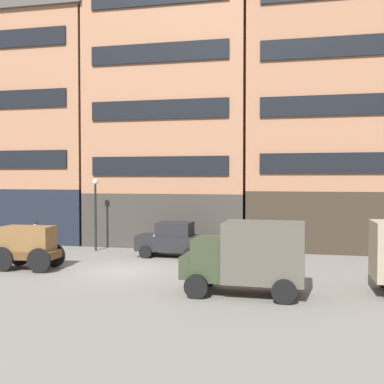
{
  "coord_description": "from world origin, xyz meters",
  "views": [
    {
      "loc": [
        7.56,
        -19.81,
        4.21
      ],
      "look_at": [
        2.84,
        1.88,
        3.51
      ],
      "focal_mm": 43.86,
      "sensor_mm": 36.0,
      "label": 1
    }
  ],
  "objects_px": {
    "cargo_wagon": "(27,244)",
    "sedan_light": "(173,239)",
    "streetlamp_curbside": "(95,204)",
    "pedestrian_officer": "(36,236)",
    "fire_hydrant_curbside": "(45,241)",
    "delivery_truck_near": "(248,255)"
  },
  "relations": [
    {
      "from": "cargo_wagon",
      "to": "sedan_light",
      "type": "xyz_separation_m",
      "value": [
        5.62,
        4.74,
        -0.23
      ]
    },
    {
      "from": "sedan_light",
      "to": "streetlamp_curbside",
      "type": "relative_size",
      "value": 0.91
    },
    {
      "from": "pedestrian_officer",
      "to": "streetlamp_curbside",
      "type": "relative_size",
      "value": 0.44
    },
    {
      "from": "pedestrian_officer",
      "to": "cargo_wagon",
      "type": "bearing_deg",
      "value": -63.99
    },
    {
      "from": "cargo_wagon",
      "to": "fire_hydrant_curbside",
      "type": "height_order",
      "value": "cargo_wagon"
    },
    {
      "from": "delivery_truck_near",
      "to": "fire_hydrant_curbside",
      "type": "height_order",
      "value": "delivery_truck_near"
    },
    {
      "from": "delivery_truck_near",
      "to": "fire_hydrant_curbside",
      "type": "bearing_deg",
      "value": 146.17
    },
    {
      "from": "pedestrian_officer",
      "to": "fire_hydrant_curbside",
      "type": "xyz_separation_m",
      "value": [
        -0.7,
        2.22,
        -0.55
      ]
    },
    {
      "from": "delivery_truck_near",
      "to": "pedestrian_officer",
      "type": "distance_m",
      "value": 13.77
    },
    {
      "from": "delivery_truck_near",
      "to": "streetlamp_curbside",
      "type": "xyz_separation_m",
      "value": [
        -9.49,
        8.28,
        1.25
      ]
    },
    {
      "from": "pedestrian_officer",
      "to": "fire_hydrant_curbside",
      "type": "bearing_deg",
      "value": 107.6
    },
    {
      "from": "delivery_truck_near",
      "to": "sedan_light",
      "type": "xyz_separation_m",
      "value": [
        -4.65,
        7.26,
        -0.51
      ]
    },
    {
      "from": "delivery_truck_near",
      "to": "fire_hydrant_curbside",
      "type": "xyz_separation_m",
      "value": [
        -12.88,
        8.63,
        -1.0
      ]
    },
    {
      "from": "sedan_light",
      "to": "streetlamp_curbside",
      "type": "bearing_deg",
      "value": 168.13
    },
    {
      "from": "delivery_truck_near",
      "to": "fire_hydrant_curbside",
      "type": "distance_m",
      "value": 15.54
    },
    {
      "from": "delivery_truck_near",
      "to": "pedestrian_officer",
      "type": "bearing_deg",
      "value": 152.23
    },
    {
      "from": "sedan_light",
      "to": "fire_hydrant_curbside",
      "type": "bearing_deg",
      "value": 170.52
    },
    {
      "from": "cargo_wagon",
      "to": "streetlamp_curbside",
      "type": "relative_size",
      "value": 0.71
    },
    {
      "from": "cargo_wagon",
      "to": "pedestrian_officer",
      "type": "xyz_separation_m",
      "value": [
        -1.9,
        3.9,
        -0.17
      ]
    },
    {
      "from": "cargo_wagon",
      "to": "sedan_light",
      "type": "relative_size",
      "value": 0.78
    },
    {
      "from": "pedestrian_officer",
      "to": "fire_hydrant_curbside",
      "type": "relative_size",
      "value": 2.16
    },
    {
      "from": "delivery_truck_near",
      "to": "streetlamp_curbside",
      "type": "bearing_deg",
      "value": 138.9
    }
  ]
}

